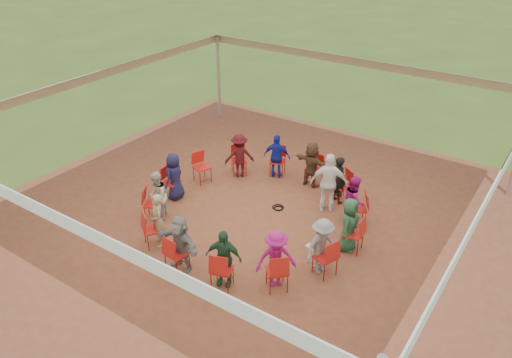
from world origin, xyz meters
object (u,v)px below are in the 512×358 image
Objects in this scene: chair_12 at (222,270)px; person_seated_0 at (322,246)px; chair_0 at (325,257)px; chair_3 at (342,186)px; person_seated_3 at (339,180)px; person_seated_1 at (349,225)px; person_seated_2 at (354,201)px; chair_2 at (358,208)px; person_seated_12 at (276,259)px; person_seated_4 at (312,164)px; chair_4 at (314,170)px; chair_7 at (202,168)px; chair_1 at (353,234)px; person_seated_11 at (223,258)px; chair_10 at (153,229)px; person_seated_7 at (174,176)px; person_seated_5 at (277,156)px; laptop at (317,244)px; chair_11 at (177,254)px; chair_6 at (239,160)px; standing_person at (329,183)px; person_seated_10 at (180,243)px; person_seated_6 at (239,156)px; person_seated_8 at (157,197)px; chair_13 at (277,271)px; person_seated_9 at (158,220)px; cable_coil at (278,208)px; chair_5 at (278,161)px; chair_8 at (171,182)px.

person_seated_0 is (1.45, 1.59, 0.21)m from chair_12.
chair_0 is at bearing -90.00° from person_seated_0.
chair_3 is 0.68× the size of person_seated_3.
person_seated_1 is 1.00× the size of person_seated_2.
chair_2 is 3.10m from person_seated_12.
person_seated_1 is 3.01m from person_seated_4.
chair_7 is at bearing 38.57° from chair_4.
person_seated_2 and person_seated_3 have the same top height.
chair_1 is 0.68× the size of person_seated_3.
chair_3 is at bearing 63.62° from person_seated_11.
person_seated_7 is at bearing 151.40° from chair_10.
person_seated_1 is at bearing 154.29° from person_seated_3.
person_seated_5 reaches higher than laptop.
person_seated_1 is (2.69, 2.78, 0.21)m from chair_11.
standing_person is at bearing 129.44° from chair_6.
person_seated_10 is (-0.57, -4.92, 0.21)m from chair_4.
person_seated_10 is at bearing 64.95° from chair_6.
person_seated_6 is at bearing 77.46° from chair_0.
chair_3 is at bearing 103.17° from person_seated_8.
person_seated_0 is 1.00× the size of person_seated_7.
chair_13 is 0.68× the size of person_seated_8.
person_seated_8 is (-1.26, -3.56, 0.00)m from person_seated_5.
chair_11 is 0.68× the size of person_seated_9.
person_seated_7 is at bearing 77.46° from chair_2.
person_seated_12 is at bearing 64.29° from person_seated_7.
chair_1 and chair_2 have the same top height.
chair_11 is at bearing -97.82° from cable_coil.
chair_2 is at bearing 36.83° from person_seated_12.
chair_5 and chair_10 have the same top height.
chair_8 is 0.68× the size of person_seated_1.
chair_4 is 0.68× the size of person_seated_11.
person_seated_3 is 1.00× the size of person_seated_12.
cable_coil is (1.96, -0.96, -0.43)m from chair_6.
standing_person is at bearing 143.83° from person_seated_4.
chair_6 is (-3.94, 0.45, 0.00)m from chair_2.
chair_1 and chair_12 have the same top height.
person_seated_4 and person_seated_9 have the same top height.
person_seated_5 is at bearing 77.14° from person_seated_12.
chair_1 is 1.79m from standing_person.
person_seated_8 and person_seated_12 have the same top height.
chair_5 and chair_11 have the same top height.
chair_1 is 1.00× the size of chair_3.
person_seated_6 is at bearing 64.29° from person_seated_1.
chair_7 reaches higher than cable_coil.
person_seated_9 reaches higher than laptop.
person_seated_0 reaches higher than chair_11.
chair_10 is 3.88m from person_seated_0.
chair_5 is at bearing 102.86° from chair_11.
chair_10 is at bearing 63.62° from person_seated_5.
person_seated_8 is 4.21m from laptop.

